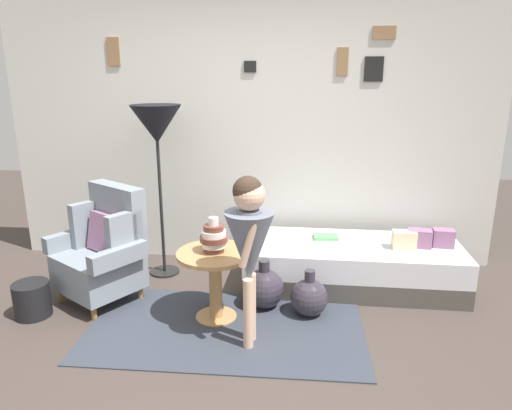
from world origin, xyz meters
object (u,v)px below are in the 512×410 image
floor_lamp (157,129)px  person_child (249,239)px  book_on_daybed (326,237)px  magazine_basket (32,300)px  armchair (104,250)px  vase_striped (214,238)px  demijohn_far (309,297)px  demijohn_near (264,288)px  side_table (215,271)px  daybed (352,265)px

floor_lamp → person_child: size_ratio=1.30×
book_on_daybed → magazine_basket: (-2.35, -0.92, -0.28)m
floor_lamp → magazine_basket: size_ratio=5.72×
armchair → vase_striped: armchair is taller
demijohn_far → book_on_daybed: bearing=77.5°
demijohn_near → side_table: bearing=-149.4°
daybed → demijohn_near: 0.91m
book_on_daybed → magazine_basket: 2.54m
demijohn_near → vase_striped: bearing=-150.7°
demijohn_far → side_table: bearing=-171.1°
daybed → magazine_basket: bearing=-162.9°
book_on_daybed → demijohn_far: size_ratio=0.57×
person_child → floor_lamp: bearing=129.3°
armchair → daybed: 2.17m
book_on_daybed → floor_lamp: bearing=-179.8°
person_child → armchair: bearing=154.8°
daybed → floor_lamp: bearing=176.3°
floor_lamp → demijohn_far: 1.98m
daybed → person_child: person_child is taller
floor_lamp → magazine_basket: floor_lamp is taller
floor_lamp → armchair: bearing=-121.7°
side_table → person_child: bearing=-48.6°
floor_lamp → side_table: bearing=-51.6°
daybed → floor_lamp: size_ratio=1.20×
side_table → magazine_basket: size_ratio=2.10×
floor_lamp → demijohn_near: (1.01, -0.60, -1.22)m
demijohn_near → person_child: bearing=-96.3°
daybed → demijohn_near: size_ratio=4.64×
daybed → demijohn_far: (-0.40, -0.59, -0.05)m
demijohn_near → demijohn_far: (0.37, -0.10, -0.01)m
person_child → daybed: bearing=51.7°
armchair → floor_lamp: size_ratio=0.61×
armchair → demijohn_far: size_ratio=2.52×
person_child → demijohn_far: 0.90m
armchair → daybed: armchair is taller
floor_lamp → magazine_basket: bearing=-131.8°
daybed → demijohn_far: size_ratio=4.98×
demijohn_far → daybed: bearing=56.0°
daybed → floor_lamp: floor_lamp is taller
demijohn_far → person_child: bearing=-133.2°
side_table → demijohn_near: 0.48m
floor_lamp → vase_striped: bearing=-51.5°
daybed → magazine_basket: size_ratio=6.85×
magazine_basket → demijohn_near: bearing=9.6°
armchair → floor_lamp: bearing=58.3°
armchair → daybed: size_ratio=0.51×
daybed → side_table: 1.34m
floor_lamp → demijohn_far: (1.38, -0.70, -1.23)m
floor_lamp → book_on_daybed: bearing=0.2°
person_child → demijohn_far: size_ratio=3.20×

